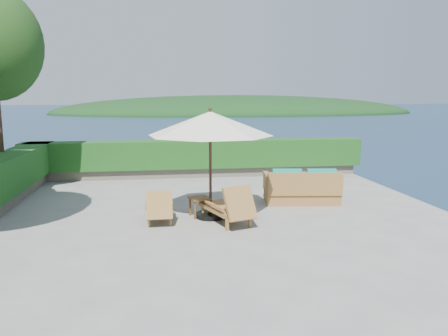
{
  "coord_description": "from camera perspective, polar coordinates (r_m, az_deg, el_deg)",
  "views": [
    {
      "loc": [
        -1.34,
        -10.36,
        2.97
      ],
      "look_at": [
        0.3,
        0.8,
        1.1
      ],
      "focal_mm": 35.0,
      "sensor_mm": 36.0,
      "label": 1
    }
  ],
  "objects": [
    {
      "name": "planter_wall_far",
      "position": [
        16.26,
        -3.5,
        -0.49
      ],
      "size": [
        12.0,
        0.6,
        0.36
      ],
      "primitive_type": "cube",
      "color": "#6B6456",
      "rests_on": "ground"
    },
    {
      "name": "ground",
      "position": [
        10.86,
        -0.96,
        -6.45
      ],
      "size": [
        12.0,
        12.0,
        0.0
      ],
      "primitive_type": "plane",
      "color": "gray",
      "rests_on": "ground"
    },
    {
      "name": "hedge_far",
      "position": [
        16.16,
        -3.53,
        1.85
      ],
      "size": [
        12.4,
        0.9,
        1.0
      ],
      "primitive_type": "cube",
      "color": "#184413",
      "rests_on": "planter_wall_far"
    },
    {
      "name": "foundation",
      "position": [
        11.38,
        -0.94,
        -13.98
      ],
      "size": [
        12.0,
        12.0,
        3.0
      ],
      "primitive_type": "cube",
      "color": "#5D544A",
      "rests_on": "ocean"
    },
    {
      "name": "ocean",
      "position": [
        12.03,
        -0.92,
        -20.33
      ],
      "size": [
        600.0,
        600.0,
        0.0
      ],
      "primitive_type": "plane",
      "color": "#172D48",
      "rests_on": "ground"
    },
    {
      "name": "lounge_right",
      "position": [
        10.24,
        0.61,
        -5.08
      ],
      "size": [
        1.21,
        1.82,
        0.97
      ],
      "rotation": [
        0.0,
        0.0,
        0.34
      ],
      "color": "olive",
      "rests_on": "ground"
    },
    {
      "name": "offshore_island",
      "position": [
        152.77,
        1.59,
        7.15
      ],
      "size": [
        126.0,
        57.6,
        12.6
      ],
      "primitive_type": "ellipsoid",
      "color": "black",
      "rests_on": "ocean"
    },
    {
      "name": "wicker_loveseat",
      "position": [
        12.41,
        10.13,
        -2.73
      ],
      "size": [
        2.18,
        1.32,
        1.01
      ],
      "rotation": [
        0.0,
        0.0,
        -0.13
      ],
      "color": "olive",
      "rests_on": "ground"
    },
    {
      "name": "side_table",
      "position": [
        10.85,
        -3.25,
        -4.27
      ],
      "size": [
        0.56,
        0.56,
        0.49
      ],
      "rotation": [
        0.0,
        0.0,
        0.25
      ],
      "color": "brown",
      "rests_on": "ground"
    },
    {
      "name": "patio_umbrella",
      "position": [
        10.46,
        -1.82,
        5.69
      ],
      "size": [
        3.66,
        3.66,
        2.71
      ],
      "rotation": [
        0.0,
        0.0,
        -0.24
      ],
      "color": "black",
      "rests_on": "ground"
    },
    {
      "name": "lounge_left",
      "position": [
        10.53,
        -8.46,
        -5.12
      ],
      "size": [
        0.67,
        1.44,
        0.83
      ],
      "rotation": [
        0.0,
        0.0,
        0.01
      ],
      "color": "olive",
      "rests_on": "ground"
    }
  ]
}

